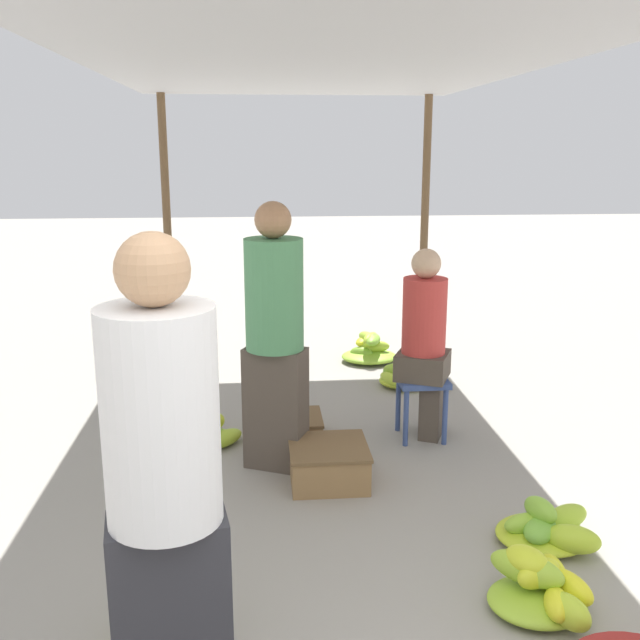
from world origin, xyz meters
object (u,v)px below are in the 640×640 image
banana_pile_right_3 (369,349)px  stool (422,390)px  crate_mid (293,427)px  shopper_walking_mid (275,334)px  vendor_seated (426,341)px  crate_near (328,463)px  banana_pile_left_1 (207,431)px  vendor_foreground (165,492)px  banana_pile_left_0 (166,616)px  banana_pile_right_0 (403,378)px  banana_pile_right_1 (542,588)px  banana_pile_right_2 (548,530)px

banana_pile_right_3 → stool: bearing=-87.6°
crate_mid → shopper_walking_mid: size_ratio=0.24×
vendor_seated → crate_near: 1.14m
banana_pile_left_1 → crate_mid: 0.60m
vendor_seated → shopper_walking_mid: (-1.05, -0.39, 0.17)m
vendor_seated → crate_mid: 1.11m
vendor_foreground → banana_pile_left_0: 1.00m
banana_pile_right_0 → banana_pile_right_1: 3.07m
shopper_walking_mid → banana_pile_right_0: bearing=52.8°
banana_pile_left_0 → shopper_walking_mid: 1.84m
banana_pile_right_0 → banana_pile_right_1: banana_pile_right_1 is taller
banana_pile_right_0 → crate_mid: (-1.00, -1.04, 0.01)m
vendor_seated → crate_near: (-0.74, -0.64, -0.59)m
vendor_seated → banana_pile_right_0: size_ratio=2.96×
banana_pile_left_1 → banana_pile_right_0: size_ratio=1.12×
vendor_seated → banana_pile_right_0: 1.27m
banana_pile_right_3 → crate_near: bearing=-104.4°
vendor_seated → banana_pile_left_0: size_ratio=3.23×
banana_pile_right_1 → banana_pile_right_3: 3.84m
vendor_seated → shopper_walking_mid: 1.13m
banana_pile_right_3 → banana_pile_left_0: bearing=-110.9°
banana_pile_left_0 → banana_pile_right_1: 1.64m
crate_mid → shopper_walking_mid: shopper_walking_mid is taller
vendor_foreground → vendor_seated: vendor_foreground is taller
banana_pile_left_1 → banana_pile_left_0: bearing=-91.2°
banana_pile_left_0 → banana_pile_right_3: bearing=69.1°
banana_pile_right_0 → vendor_foreground: bearing=-113.1°
stool → crate_mid: size_ratio=1.10×
vendor_seated → banana_pile_left_1: (-1.52, 0.01, -0.61)m
vendor_foreground → banana_pile_right_2: size_ratio=3.20×
vendor_foreground → banana_pile_left_1: (-0.06, 2.51, -0.82)m
vendor_foreground → banana_pile_right_3: 4.63m
banana_pile_left_0 → banana_pile_right_0: size_ratio=0.92×
vendor_foreground → banana_pile_right_0: 4.00m
banana_pile_right_3 → crate_near: size_ratio=1.10×
vendor_seated → banana_pile_right_0: (0.08, 1.10, -0.63)m
banana_pile_right_1 → crate_mid: bearing=116.1°
banana_pile_right_1 → crate_near: (-0.82, 1.34, 0.01)m
banana_pile_right_0 → banana_pile_right_3: bearing=103.1°
banana_pile_right_2 → banana_pile_right_0: bearing=95.3°
banana_pile_right_1 → shopper_walking_mid: size_ratio=0.30×
stool → vendor_foreground: bearing=-120.0°
vendor_seated → vendor_foreground: bearing=-120.2°
stool → crate_near: 0.98m
banana_pile_right_0 → crate_mid: bearing=-133.7°
vendor_foreground → crate_mid: bearing=78.1°
stool → banana_pile_right_3: bearing=92.4°
crate_mid → banana_pile_right_0: bearing=46.3°
banana_pile_right_1 → crate_near: bearing=121.3°
banana_pile_right_1 → banana_pile_right_2: (0.24, 0.52, -0.03)m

